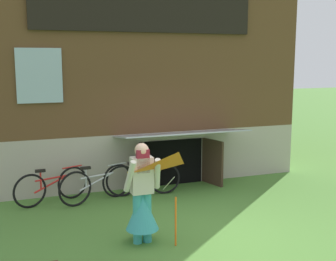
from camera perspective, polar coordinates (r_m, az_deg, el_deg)
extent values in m
plane|color=#4C7F33|center=(7.48, 4.48, -13.43)|extent=(60.00, 60.00, 0.00)
cube|color=#ADA393|center=(12.53, -6.46, -1.21)|extent=(7.72, 5.43, 1.24)
cube|color=brown|center=(12.33, -6.71, 11.74)|extent=(7.72, 5.43, 4.38)
cube|color=black|center=(9.74, -2.80, 16.02)|extent=(4.90, 0.08, 1.16)
cube|color=#9EB7C6|center=(9.76, -2.84, 16.00)|extent=(4.74, 0.04, 1.04)
cube|color=#9EB7C6|center=(9.26, -16.37, 6.85)|extent=(0.90, 0.06, 1.10)
cube|color=black|center=(10.18, 0.72, -4.13)|extent=(1.40, 0.03, 1.05)
cube|color=#3D2B1E|center=(9.65, -3.40, -4.90)|extent=(0.22, 0.70, 1.05)
cube|color=#3D2B1E|center=(10.26, 5.74, -4.08)|extent=(0.25, 0.69, 1.05)
cube|color=#999EA8|center=(9.54, 1.88, -0.37)|extent=(2.82, 1.09, 0.18)
cylinder|color=teal|center=(7.05, -3.99, -11.32)|extent=(0.14, 0.14, 0.81)
cylinder|color=teal|center=(7.10, -2.73, -11.18)|extent=(0.14, 0.14, 0.81)
cone|color=teal|center=(7.03, -3.37, -10.32)|extent=(0.52, 0.52, 0.61)
cube|color=beige|center=(6.86, -3.41, -5.81)|extent=(0.34, 0.20, 0.58)
cylinder|color=beige|center=(6.70, -4.98, -5.94)|extent=(0.17, 0.33, 0.53)
cylinder|color=beige|center=(6.83, -1.40, -5.63)|extent=(0.17, 0.33, 0.53)
cube|color=maroon|center=(6.75, -3.29, -3.99)|extent=(0.20, 0.08, 0.36)
sphere|color=#D8AD8E|center=(6.77, -3.45, -2.56)|extent=(0.22, 0.22, 0.22)
pyramid|color=orange|center=(6.50, 1.41, -5.51)|extent=(0.82, 0.72, 0.40)
cylinder|color=beige|center=(6.77, 0.07, -6.90)|extent=(0.01, 0.50, 0.34)
cylinder|color=orange|center=(6.95, 1.00, -11.73)|extent=(0.03, 0.03, 0.79)
torus|color=black|center=(9.51, -0.44, -6.24)|extent=(0.68, 0.14, 0.68)
torus|color=black|center=(9.37, -6.01, -6.54)|extent=(0.68, 0.14, 0.68)
cylinder|color=gold|center=(9.39, -3.21, -5.37)|extent=(0.69, 0.13, 0.04)
cylinder|color=gold|center=(9.41, -3.21, -6.02)|extent=(0.76, 0.14, 0.28)
cylinder|color=gold|center=(9.35, -4.61, -5.44)|extent=(0.04, 0.04, 0.38)
cube|color=black|center=(9.31, -4.63, -4.30)|extent=(0.20, 0.08, 0.05)
cylinder|color=gold|center=(9.43, -0.44, -4.28)|extent=(0.44, 0.09, 0.03)
torus|color=black|center=(9.36, -6.61, -6.46)|extent=(0.69, 0.26, 0.71)
torus|color=black|center=(8.91, -11.97, -7.42)|extent=(0.69, 0.26, 0.71)
cylinder|color=#ADAFB5|center=(9.07, -9.25, -5.82)|extent=(0.70, 0.26, 0.04)
cylinder|color=#ADAFB5|center=(9.11, -9.23, -6.53)|extent=(0.77, 0.28, 0.29)
cylinder|color=#ADAFB5|center=(8.96, -10.61, -6.05)|extent=(0.04, 0.04, 0.40)
cube|color=black|center=(8.91, -10.65, -4.81)|extent=(0.20, 0.08, 0.05)
cylinder|color=#ADAFB5|center=(9.27, -6.65, -4.37)|extent=(0.43, 0.16, 0.03)
torus|color=black|center=(9.42, -12.27, -6.62)|extent=(0.66, 0.27, 0.68)
torus|color=black|center=(9.04, -17.49, -7.50)|extent=(0.66, 0.27, 0.68)
cylinder|color=red|center=(9.17, -14.87, -6.01)|extent=(0.67, 0.27, 0.04)
cylinder|color=red|center=(9.20, -14.84, -6.68)|extent=(0.73, 0.29, 0.28)
cylinder|color=red|center=(9.08, -16.19, -6.22)|extent=(0.04, 0.04, 0.38)
cube|color=black|center=(9.04, -16.25, -5.05)|extent=(0.20, 0.08, 0.05)
cylinder|color=red|center=(9.33, -12.34, -4.64)|extent=(0.42, 0.18, 0.03)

